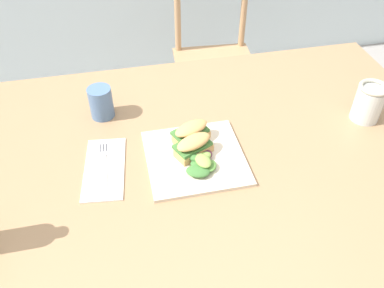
# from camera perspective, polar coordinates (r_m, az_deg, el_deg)

# --- Properties ---
(dining_table) EXTENTS (1.40, 0.97, 0.74)m
(dining_table) POSITION_cam_1_polar(r_m,az_deg,el_deg) (1.22, 3.32, -4.43)
(dining_table) COLOR #997551
(dining_table) RESTS_ON ground
(chair_wooden_far) EXTENTS (0.43, 0.43, 0.87)m
(chair_wooden_far) POSITION_cam_1_polar(r_m,az_deg,el_deg) (2.10, 3.21, 11.73)
(chair_wooden_far) COLOR tan
(chair_wooden_far) RESTS_ON ground
(plate_lunch) EXTENTS (0.27, 0.27, 0.01)m
(plate_lunch) POSITION_cam_1_polar(r_m,az_deg,el_deg) (1.10, 0.44, -1.94)
(plate_lunch) COLOR beige
(plate_lunch) RESTS_ON dining_table
(sandwich_half_front) EXTENTS (0.12, 0.10, 0.06)m
(sandwich_half_front) POSITION_cam_1_polar(r_m,az_deg,el_deg) (1.09, 0.21, -0.26)
(sandwich_half_front) COLOR tan
(sandwich_half_front) RESTS_ON plate_lunch
(sandwich_half_back) EXTENTS (0.12, 0.10, 0.06)m
(sandwich_half_back) POSITION_cam_1_polar(r_m,az_deg,el_deg) (1.13, -0.14, 1.69)
(sandwich_half_back) COLOR tan
(sandwich_half_back) RESTS_ON plate_lunch
(salad_mixed_greens) EXTENTS (0.10, 0.12, 0.03)m
(salad_mixed_greens) POSITION_cam_1_polar(r_m,az_deg,el_deg) (1.07, 1.21, -2.48)
(salad_mixed_greens) COLOR #602D47
(salad_mixed_greens) RESTS_ON plate_lunch
(napkin_folded) EXTENTS (0.13, 0.24, 0.00)m
(napkin_folded) POSITION_cam_1_polar(r_m,az_deg,el_deg) (1.10, -12.33, -3.39)
(napkin_folded) COLOR silver
(napkin_folded) RESTS_ON dining_table
(fork_on_napkin) EXTENTS (0.03, 0.19, 0.00)m
(fork_on_napkin) POSITION_cam_1_polar(r_m,az_deg,el_deg) (1.11, -12.37, -2.63)
(fork_on_napkin) COLOR silver
(fork_on_napkin) RESTS_ON napkin_folded
(mason_jar_iced_tea) EXTENTS (0.09, 0.09, 0.12)m
(mason_jar_iced_tea) POSITION_cam_1_polar(r_m,az_deg,el_deg) (1.32, 23.75, 5.23)
(mason_jar_iced_tea) COLOR gold
(mason_jar_iced_tea) RESTS_ON dining_table
(cup_extra_side) EXTENTS (0.07, 0.07, 0.10)m
(cup_extra_side) POSITION_cam_1_polar(r_m,az_deg,el_deg) (1.25, -12.80, 5.77)
(cup_extra_side) COLOR #4C6B93
(cup_extra_side) RESTS_ON dining_table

